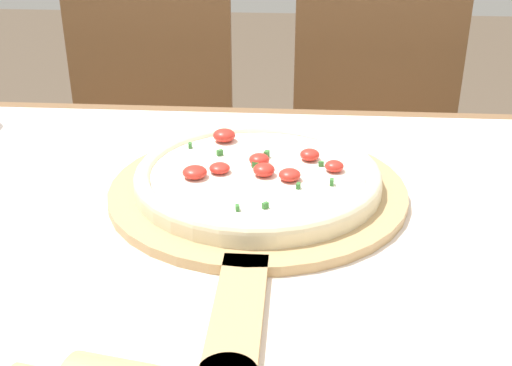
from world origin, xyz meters
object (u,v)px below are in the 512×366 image
at_px(pizza_peel, 257,197).
at_px(chair_left, 149,150).
at_px(pizza, 258,176).
at_px(chair_right, 375,156).

height_order(pizza_peel, chair_left, chair_left).
distance_m(pizza, chair_left, 0.77).
bearing_deg(pizza, pizza_peel, -89.74).
bearing_deg(chair_right, chair_left, 179.66).
bearing_deg(pizza, chair_left, 114.60).
height_order(pizza, chair_left, chair_left).
distance_m(chair_left, chair_right, 0.52).
height_order(pizza_peel, pizza, pizza).
xyz_separation_m(pizza_peel, pizza, (-0.00, 0.02, 0.02)).
bearing_deg(pizza_peel, pizza, 90.26).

